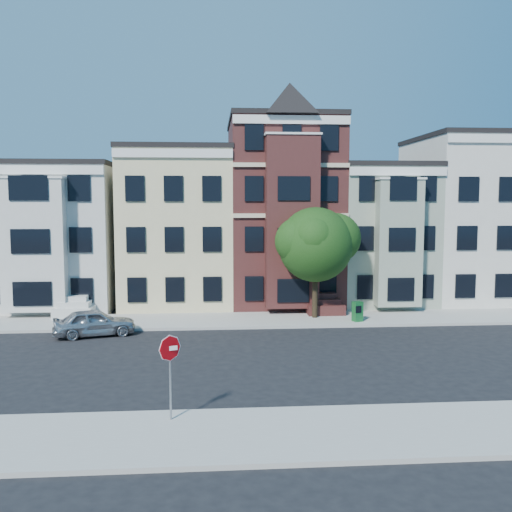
{
  "coord_description": "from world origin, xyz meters",
  "views": [
    {
      "loc": [
        -4.74,
        -24.02,
        6.91
      ],
      "look_at": [
        -2.62,
        3.56,
        4.2
      ],
      "focal_mm": 40.0,
      "sensor_mm": 36.0,
      "label": 1
    }
  ],
  "objects": [
    {
      "name": "ground",
      "position": [
        0.0,
        0.0,
        0.0
      ],
      "size": [
        120.0,
        120.0,
        0.0
      ],
      "primitive_type": "plane",
      "color": "black"
    },
    {
      "name": "house_white",
      "position": [
        -15.0,
        14.5,
        4.5
      ],
      "size": [
        8.0,
        9.0,
        9.0
      ],
      "primitive_type": "cube",
      "color": "silver",
      "rests_on": "ground"
    },
    {
      "name": "newspaper_box",
      "position": [
        3.35,
        6.9,
        0.7
      ],
      "size": [
        0.61,
        0.58,
        1.11
      ],
      "primitive_type": "cube",
      "rotation": [
        0.0,
        0.0,
        0.32
      ],
      "color": "#155D28",
      "rests_on": "far_sidewalk"
    },
    {
      "name": "parked_car",
      "position": [
        -10.77,
        5.13,
        0.7
      ],
      "size": [
        4.38,
        2.68,
        1.39
      ],
      "primitive_type": "imported",
      "rotation": [
        0.0,
        0.0,
        1.84
      ],
      "color": "#ADAEB4",
      "rests_on": "ground"
    },
    {
      "name": "street_tree",
      "position": [
        1.15,
        8.13,
        4.09
      ],
      "size": [
        8.88,
        8.88,
        7.88
      ],
      "primitive_type": null,
      "rotation": [
        0.0,
        0.0,
        0.4
      ],
      "color": "#244F18",
      "rests_on": "far_sidewalk"
    },
    {
      "name": "near_sidewalk",
      "position": [
        0.0,
        -8.0,
        0.07
      ],
      "size": [
        60.0,
        4.0,
        0.15
      ],
      "primitive_type": "cube",
      "color": "#9E9B93",
      "rests_on": "ground"
    },
    {
      "name": "house_green",
      "position": [
        6.5,
        14.5,
        4.5
      ],
      "size": [
        6.0,
        9.0,
        9.0
      ],
      "primitive_type": "cube",
      "color": "gray",
      "rests_on": "ground"
    },
    {
      "name": "house_cream",
      "position": [
        13.5,
        14.5,
        5.5
      ],
      "size": [
        8.0,
        9.0,
        11.0
      ],
      "primitive_type": "cube",
      "color": "silver",
      "rests_on": "ground"
    },
    {
      "name": "fire_hydrant",
      "position": [
        -11.32,
        6.3,
        0.49
      ],
      "size": [
        0.31,
        0.31,
        0.67
      ],
      "primitive_type": "cylinder",
      "rotation": [
        0.0,
        0.0,
        -0.37
      ],
      "color": "silver",
      "rests_on": "far_sidewalk"
    },
    {
      "name": "stop_sign",
      "position": [
        -6.06,
        -6.81,
        1.65
      ],
      "size": [
        0.82,
        0.38,
        3.01
      ],
      "primitive_type": null,
      "rotation": [
        0.0,
        0.0,
        0.34
      ],
      "color": "#AE0107",
      "rests_on": "near_sidewalk"
    },
    {
      "name": "house_yellow",
      "position": [
        -7.0,
        14.5,
        5.0
      ],
      "size": [
        7.0,
        9.0,
        10.0
      ],
      "primitive_type": "cube",
      "color": "beige",
      "rests_on": "ground"
    },
    {
      "name": "far_sidewalk",
      "position": [
        0.0,
        8.0,
        0.07
      ],
      "size": [
        60.0,
        4.0,
        0.15
      ],
      "primitive_type": "cube",
      "color": "#9E9B93",
      "rests_on": "ground"
    },
    {
      "name": "house_brown",
      "position": [
        0.0,
        14.5,
        6.0
      ],
      "size": [
        7.0,
        9.0,
        12.0
      ],
      "primitive_type": "cube",
      "color": "#411C1A",
      "rests_on": "ground"
    }
  ]
}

